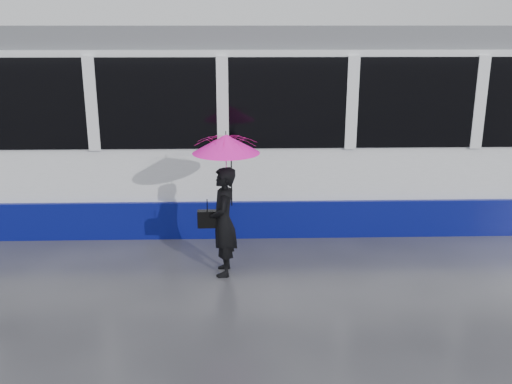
{
  "coord_description": "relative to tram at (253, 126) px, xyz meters",
  "views": [
    {
      "loc": [
        -0.27,
        -7.51,
        3.38
      ],
      "look_at": [
        -0.05,
        0.19,
        1.1
      ],
      "focal_mm": 40.0,
      "sensor_mm": 36.0,
      "label": 1
    }
  ],
  "objects": [
    {
      "name": "rails",
      "position": [
        0.04,
        -0.0,
        -1.63
      ],
      "size": [
        34.0,
        1.51,
        0.02
      ],
      "color": "#3F3D38",
      "rests_on": "ground"
    },
    {
      "name": "ground",
      "position": [
        0.04,
        -2.5,
        -1.64
      ],
      "size": [
        90.0,
        90.0,
        0.0
      ],
      "primitive_type": "plane",
      "color": "#2B2B30",
      "rests_on": "ground"
    },
    {
      "name": "tram",
      "position": [
        0.0,
        0.0,
        0.0
      ],
      "size": [
        26.0,
        2.56,
        3.35
      ],
      "color": "white",
      "rests_on": "ground"
    },
    {
      "name": "umbrella",
      "position": [
        -0.42,
        -2.61,
        0.04
      ],
      "size": [
        0.92,
        0.92,
        1.04
      ],
      "rotation": [
        0.0,
        0.0,
        0.02
      ],
      "color": "#F2148D",
      "rests_on": "ground"
    },
    {
      "name": "woman",
      "position": [
        -0.47,
        -2.61,
        -0.87
      ],
      "size": [
        0.38,
        0.57,
        1.54
      ],
      "primitive_type": "imported",
      "rotation": [
        0.0,
        0.0,
        -1.55
      ],
      "color": "black",
      "rests_on": "ground"
    },
    {
      "name": "handbag",
      "position": [
        -0.69,
        -2.59,
        -0.83
      ],
      "size": [
        0.28,
        0.12,
        0.42
      ],
      "rotation": [
        0.0,
        0.0,
        0.02
      ],
      "color": "black",
      "rests_on": "ground"
    }
  ]
}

